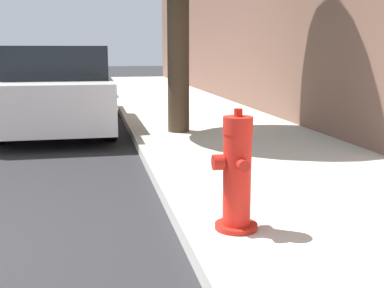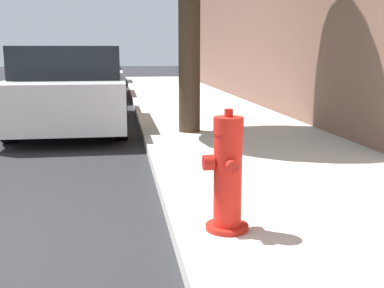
{
  "view_description": "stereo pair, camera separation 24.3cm",
  "coord_description": "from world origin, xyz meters",
  "px_view_note": "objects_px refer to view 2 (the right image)",
  "views": [
    {
      "loc": [
        1.47,
        -2.93,
        1.36
      ],
      "look_at": [
        2.36,
        1.34,
        0.51
      ],
      "focal_mm": 45.0,
      "sensor_mm": 36.0,
      "label": 1
    },
    {
      "loc": [
        1.71,
        -2.97,
        1.36
      ],
      "look_at": [
        2.36,
        1.34,
        0.51
      ],
      "focal_mm": 45.0,
      "sensor_mm": 36.0,
      "label": 2
    }
  ],
  "objects_px": {
    "parked_car_near": "(73,88)",
    "parked_car_far": "(100,68)",
    "fire_hydrant": "(227,176)",
    "parked_car_mid": "(89,76)"
  },
  "relations": [
    {
      "from": "parked_car_near",
      "to": "parked_car_mid",
      "type": "xyz_separation_m",
      "value": [
        -0.06,
        5.77,
        -0.08
      ]
    },
    {
      "from": "parked_car_near",
      "to": "parked_car_far",
      "type": "height_order",
      "value": "parked_car_near"
    },
    {
      "from": "fire_hydrant",
      "to": "parked_car_mid",
      "type": "distance_m",
      "value": 11.56
    },
    {
      "from": "parked_car_far",
      "to": "parked_car_mid",
      "type": "bearing_deg",
      "value": -91.24
    },
    {
      "from": "parked_car_near",
      "to": "parked_car_far",
      "type": "relative_size",
      "value": 1.12
    },
    {
      "from": "fire_hydrant",
      "to": "parked_car_mid",
      "type": "relative_size",
      "value": 0.19
    },
    {
      "from": "parked_car_near",
      "to": "parked_car_far",
      "type": "xyz_separation_m",
      "value": [
        0.07,
        11.38,
        -0.05
      ]
    },
    {
      "from": "fire_hydrant",
      "to": "parked_car_near",
      "type": "height_order",
      "value": "parked_car_near"
    },
    {
      "from": "parked_car_far",
      "to": "parked_car_near",
      "type": "bearing_deg",
      "value": -90.33
    },
    {
      "from": "fire_hydrant",
      "to": "parked_car_near",
      "type": "xyz_separation_m",
      "value": [
        -1.52,
        5.68,
        0.19
      ]
    }
  ]
}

